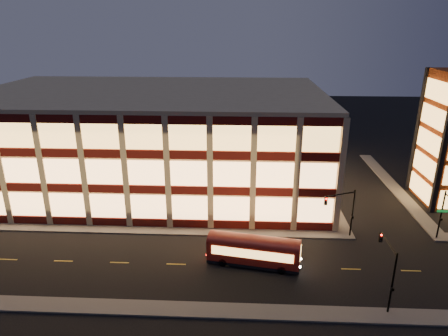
{
  "coord_description": "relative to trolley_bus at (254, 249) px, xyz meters",
  "views": [
    {
      "loc": [
        10.76,
        -41.39,
        23.53
      ],
      "look_at": [
        8.31,
        8.0,
        5.71
      ],
      "focal_mm": 32.0,
      "sensor_mm": 36.0,
      "label": 1
    }
  ],
  "objects": [
    {
      "name": "sidewalk_near",
      "position": [
        -12.03,
        -7.46,
        -1.7
      ],
      "size": [
        100.0,
        2.0,
        0.15
      ],
      "primitive_type": "cube",
      "color": "#514F4C",
      "rests_on": "ground"
    },
    {
      "name": "trolley_bus",
      "position": [
        0.0,
        0.0,
        0.0
      ],
      "size": [
        9.72,
        4.0,
        3.2
      ],
      "rotation": [
        0.0,
        0.0,
        -0.18
      ],
      "color": "maroon",
      "rests_on": "ground"
    },
    {
      "name": "traffic_signal_far",
      "position": [
        10.18,
        5.78,
        2.34
      ],
      "size": [
        3.79,
        1.87,
        6.0
      ],
      "color": "black",
      "rests_on": "ground"
    },
    {
      "name": "sidewalk_tower_west",
      "position": [
        21.97,
        22.54,
        -1.7
      ],
      "size": [
        2.0,
        30.0,
        0.15
      ],
      "primitive_type": "cube",
      "color": "#514F4C",
      "rests_on": "ground"
    },
    {
      "name": "sidewalk_office_south",
      "position": [
        -15.03,
        6.54,
        -1.7
      ],
      "size": [
        54.0,
        2.0,
        0.15
      ],
      "primitive_type": "cube",
      "color": "#514F4C",
      "rests_on": "ground"
    },
    {
      "name": "ground",
      "position": [
        -12.03,
        5.54,
        -1.78
      ],
      "size": [
        200.0,
        200.0,
        0.0
      ],
      "primitive_type": "plane",
      "color": "black",
      "rests_on": "ground"
    },
    {
      "name": "office_building",
      "position": [
        -14.95,
        22.46,
        5.47
      ],
      "size": [
        50.45,
        30.45,
        14.5
      ],
      "color": "tan",
      "rests_on": "ground"
    },
    {
      "name": "traffic_signal_near",
      "position": [
        11.47,
        -5.49,
        2.35
      ],
      "size": [
        0.32,
        4.45,
        6.0
      ],
      "color": "black",
      "rests_on": "ground"
    },
    {
      "name": "sidewalk_office_east",
      "position": [
        10.97,
        22.54,
        -1.7
      ],
      "size": [
        2.0,
        30.0,
        0.15
      ],
      "primitive_type": "cube",
      "color": "#514F4C",
      "rests_on": "ground"
    }
  ]
}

